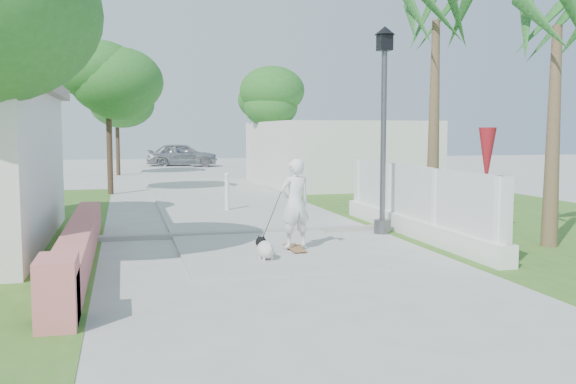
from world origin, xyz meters
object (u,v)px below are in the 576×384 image
object	(u,v)px
bollard	(227,191)
parked_car	(182,155)
patio_umbrella	(487,157)
dog	(265,248)
street_lamp	(384,122)
skateboarder	(287,208)

from	to	relation	value
bollard	parked_car	distance (m)	23.21
bollard	patio_umbrella	bearing A→B (deg)	-50.09
patio_umbrella	dog	xyz separation A→B (m)	(-5.04, -1.39, -1.45)
bollard	patio_umbrella	size ratio (longest dim) A/B	0.47
patio_umbrella	parked_car	bearing A→B (deg)	97.48
bollard	parked_car	bearing A→B (deg)	87.95
street_lamp	parked_car	world-z (taller)	street_lamp
dog	patio_umbrella	bearing A→B (deg)	7.39
skateboarder	parked_car	bearing A→B (deg)	-104.39
patio_umbrella	dog	size ratio (longest dim) A/B	3.60
patio_umbrella	parked_car	world-z (taller)	patio_umbrella
street_lamp	skateboarder	distance (m)	3.52
skateboarder	dog	bearing A→B (deg)	35.88
dog	skateboarder	bearing A→B (deg)	40.82
street_lamp	patio_umbrella	world-z (taller)	street_lamp
bollard	skateboarder	size ratio (longest dim) A/B	0.63
skateboarder	patio_umbrella	bearing A→B (deg)	176.75
skateboarder	dog	xyz separation A→B (m)	(-0.54, -0.62, -0.60)
street_lamp	bollard	xyz separation A→B (m)	(-2.70, 4.50, -1.84)
patio_umbrella	dog	bearing A→B (deg)	-164.60
dog	bollard	bearing A→B (deg)	78.32
dog	parked_car	bearing A→B (deg)	79.56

